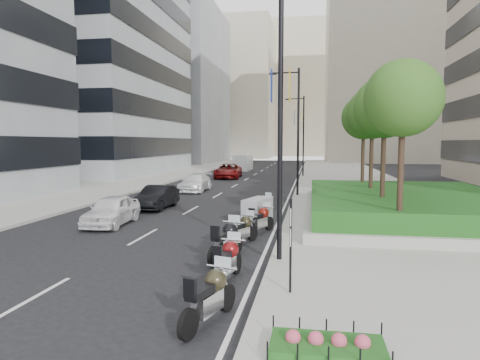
% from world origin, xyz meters
% --- Properties ---
extents(ground, '(160.00, 160.00, 0.00)m').
position_xyz_m(ground, '(0.00, 0.00, 0.00)').
color(ground, black).
rests_on(ground, ground).
extents(sidewalk_right, '(10.00, 100.00, 0.15)m').
position_xyz_m(sidewalk_right, '(9.00, 30.00, 0.07)').
color(sidewalk_right, '#9E9B93').
rests_on(sidewalk_right, ground).
extents(sidewalk_left, '(8.00, 100.00, 0.15)m').
position_xyz_m(sidewalk_left, '(-12.00, 30.00, 0.07)').
color(sidewalk_left, '#9E9B93').
rests_on(sidewalk_left, ground).
extents(lane_edge, '(0.12, 100.00, 0.01)m').
position_xyz_m(lane_edge, '(3.70, 30.00, 0.01)').
color(lane_edge, silver).
rests_on(lane_edge, ground).
extents(lane_centre, '(0.12, 100.00, 0.01)m').
position_xyz_m(lane_centre, '(-1.50, 30.00, 0.01)').
color(lane_centre, silver).
rests_on(lane_centre, ground).
extents(building_grey_mid, '(22.00, 26.00, 40.00)m').
position_xyz_m(building_grey_mid, '(-24.00, 38.00, 20.00)').
color(building_grey_mid, gray).
rests_on(building_grey_mid, ground).
extents(building_grey_far, '(22.00, 26.00, 30.00)m').
position_xyz_m(building_grey_far, '(-24.00, 70.00, 15.00)').
color(building_grey_far, gray).
rests_on(building_grey_far, ground).
extents(building_cream_right, '(28.00, 24.00, 36.00)m').
position_xyz_m(building_cream_right, '(22.00, 80.00, 18.00)').
color(building_cream_right, '#B7AD93').
rests_on(building_cream_right, ground).
extents(building_cream_left, '(26.00, 24.00, 34.00)m').
position_xyz_m(building_cream_left, '(-18.00, 100.00, 17.00)').
color(building_cream_left, '#B7AD93').
rests_on(building_cream_left, ground).
extents(building_cream_centre, '(30.00, 24.00, 38.00)m').
position_xyz_m(building_cream_centre, '(2.00, 120.00, 19.00)').
color(building_cream_centre, '#B7AD93').
rests_on(building_cream_centre, ground).
extents(planter, '(10.00, 14.00, 0.40)m').
position_xyz_m(planter, '(10.00, 10.00, 0.35)').
color(planter, '#A4A399').
rests_on(planter, sidewalk_right).
extents(hedge, '(9.40, 13.40, 0.80)m').
position_xyz_m(hedge, '(10.00, 10.00, 0.95)').
color(hedge, '#134516').
rests_on(hedge, planter).
extents(flower_bed, '(2.00, 1.00, 0.20)m').
position_xyz_m(flower_bed, '(5.60, -5.00, 0.25)').
color(flower_bed, '#134516').
rests_on(flower_bed, sidewalk_right).
extents(tree_0, '(2.80, 2.80, 6.30)m').
position_xyz_m(tree_0, '(8.50, 4.00, 5.42)').
color(tree_0, '#332319').
rests_on(tree_0, planter).
extents(tree_1, '(2.80, 2.80, 6.30)m').
position_xyz_m(tree_1, '(8.50, 8.00, 5.42)').
color(tree_1, '#332319').
rests_on(tree_1, planter).
extents(tree_2, '(2.80, 2.80, 6.30)m').
position_xyz_m(tree_2, '(8.50, 12.00, 5.42)').
color(tree_2, '#332319').
rests_on(tree_2, planter).
extents(tree_3, '(2.80, 2.80, 6.30)m').
position_xyz_m(tree_3, '(8.50, 16.00, 5.42)').
color(tree_3, '#332319').
rests_on(tree_3, planter).
extents(lamp_post_0, '(2.34, 0.45, 9.00)m').
position_xyz_m(lamp_post_0, '(4.14, 1.00, 5.07)').
color(lamp_post_0, black).
rests_on(lamp_post_0, ground).
extents(lamp_post_1, '(2.34, 0.45, 9.00)m').
position_xyz_m(lamp_post_1, '(4.14, 18.00, 5.07)').
color(lamp_post_1, black).
rests_on(lamp_post_1, ground).
extents(lamp_post_2, '(2.34, 0.45, 9.00)m').
position_xyz_m(lamp_post_2, '(4.14, 36.00, 5.07)').
color(lamp_post_2, black).
rests_on(lamp_post_2, ground).
extents(parking_sign, '(0.06, 0.32, 2.50)m').
position_xyz_m(parking_sign, '(4.80, -2.00, 1.46)').
color(parking_sign, black).
rests_on(parking_sign, ground).
extents(motorcycle_0, '(0.90, 2.19, 1.12)m').
position_xyz_m(motorcycle_0, '(3.19, -3.78, 0.60)').
color(motorcycle_0, black).
rests_on(motorcycle_0, ground).
extents(motorcycle_1, '(0.73, 2.20, 1.10)m').
position_xyz_m(motorcycle_1, '(3.02, -1.02, 0.59)').
color(motorcycle_1, black).
rests_on(motorcycle_1, ground).
extents(motorcycle_2, '(0.91, 2.33, 1.18)m').
position_xyz_m(motorcycle_2, '(2.55, 1.19, 0.63)').
color(motorcycle_2, black).
rests_on(motorcycle_2, ground).
extents(motorcycle_3, '(1.04, 1.97, 1.05)m').
position_xyz_m(motorcycle_3, '(2.72, 3.36, 0.56)').
color(motorcycle_3, black).
rests_on(motorcycle_3, ground).
extents(motorcycle_4, '(1.05, 2.04, 1.08)m').
position_xyz_m(motorcycle_4, '(3.18, 5.45, 0.58)').
color(motorcycle_4, black).
rests_on(motorcycle_4, ground).
extents(motorcycle_5, '(1.32, 2.16, 1.22)m').
position_xyz_m(motorcycle_5, '(2.77, 7.50, 0.61)').
color(motorcycle_5, black).
rests_on(motorcycle_5, ground).
extents(motorcycle_6, '(0.99, 1.94, 1.03)m').
position_xyz_m(motorcycle_6, '(2.83, 9.59, 0.55)').
color(motorcycle_6, black).
rests_on(motorcycle_6, ground).
extents(car_a, '(1.89, 4.19, 1.40)m').
position_xyz_m(car_a, '(-3.92, 6.12, 0.70)').
color(car_a, white).
rests_on(car_a, ground).
extents(car_b, '(1.46, 4.11, 1.35)m').
position_xyz_m(car_b, '(-3.60, 11.20, 0.67)').
color(car_b, black).
rests_on(car_b, ground).
extents(car_c, '(1.97, 4.72, 1.36)m').
position_xyz_m(car_c, '(-3.83, 20.29, 0.68)').
color(car_c, white).
rests_on(car_c, ground).
extents(car_d, '(3.00, 5.80, 1.57)m').
position_xyz_m(car_d, '(-3.64, 32.81, 0.78)').
color(car_d, maroon).
rests_on(car_d, ground).
extents(delivery_van, '(2.10, 5.19, 2.16)m').
position_xyz_m(delivery_van, '(-4.14, 45.75, 1.01)').
color(delivery_van, white).
rests_on(delivery_van, ground).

